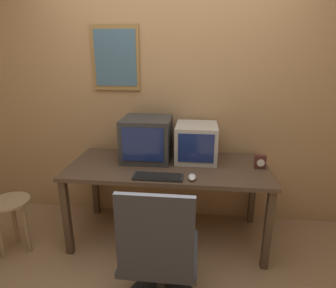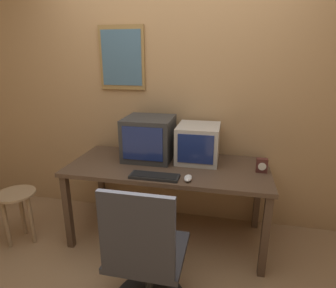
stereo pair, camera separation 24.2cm
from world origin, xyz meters
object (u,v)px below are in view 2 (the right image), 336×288
monitor_left (149,138)px  desk_clock (262,165)px  monitor_right (198,143)px  keyboard_main (154,176)px  mouse_near_keyboard (188,178)px  office_chair (146,262)px  side_stool (18,205)px

monitor_left → desk_clock: (1.00, -0.13, -0.14)m
monitor_right → desk_clock: 0.58m
keyboard_main → mouse_near_keyboard: bearing=1.2°
monitor_right → desk_clock: (0.55, -0.16, -0.11)m
monitor_right → keyboard_main: 0.57m
desk_clock → office_chair: 1.21m
mouse_near_keyboard → side_stool: 1.58m
office_chair → monitor_right: bearing=78.5°
monitor_left → keyboard_main: monitor_left is taller
monitor_right → side_stool: monitor_right is taller
monitor_right → desk_clock: size_ratio=3.43×
monitor_left → monitor_right: bearing=4.6°
side_stool → monitor_right: bearing=18.9°
monitor_left → monitor_right: monitor_left is taller
monitor_left → desk_clock: size_ratio=3.70×
desk_clock → side_stool: size_ratio=0.24×
monitor_right → side_stool: size_ratio=0.82×
monitor_left → office_chair: monitor_left is taller
monitor_left → monitor_right: 0.45m
monitor_right → office_chair: 1.15m
monitor_right → keyboard_main: (-0.29, -0.46, -0.15)m
desk_clock → side_stool: 2.17m
monitor_left → mouse_near_keyboard: (0.43, -0.42, -0.18)m
mouse_near_keyboard → side_stool: bearing=-177.1°
office_chair → desk_clock: bearing=48.4°
keyboard_main → desk_clock: bearing=19.5°
side_stool → mouse_near_keyboard: bearing=2.9°
monitor_right → keyboard_main: monitor_right is taller
mouse_near_keyboard → desk_clock: bearing=27.0°
keyboard_main → side_stool: size_ratio=0.79×
mouse_near_keyboard → monitor_left: bearing=135.9°
keyboard_main → mouse_near_keyboard: (0.27, 0.01, 0.01)m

